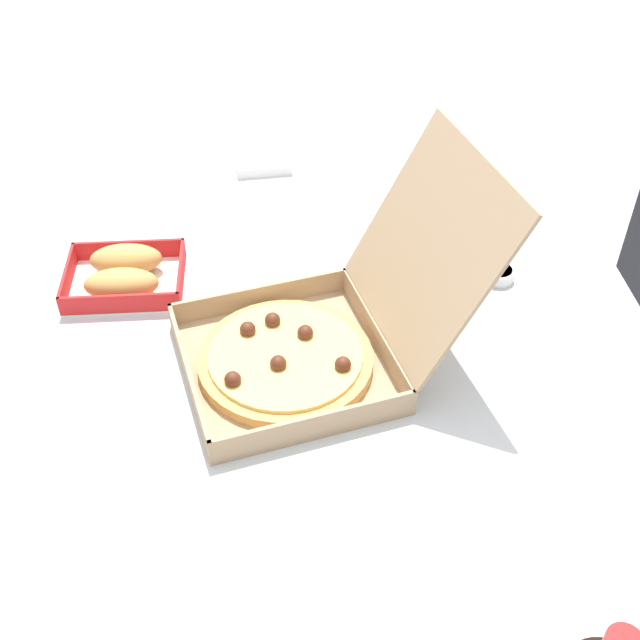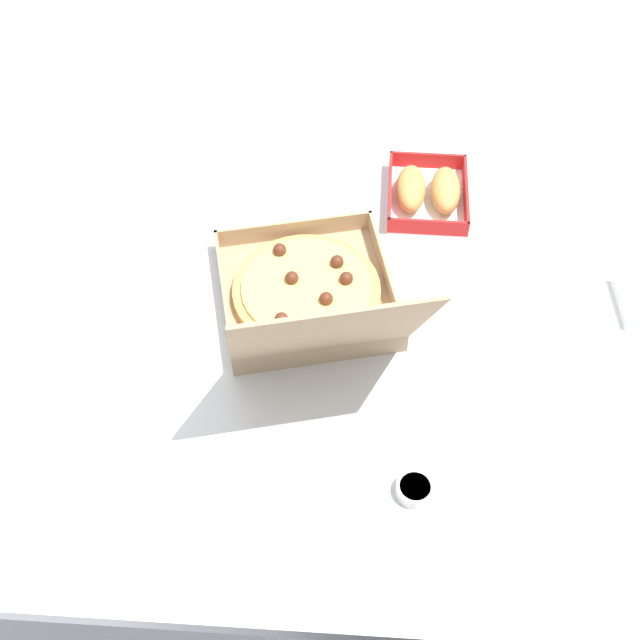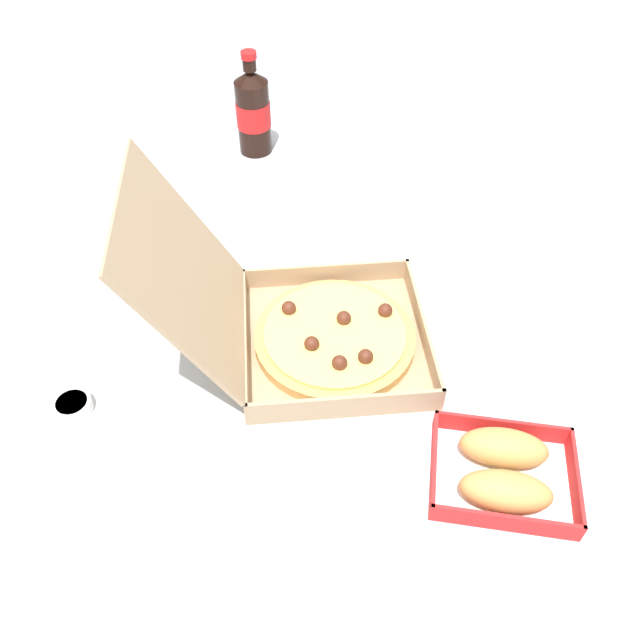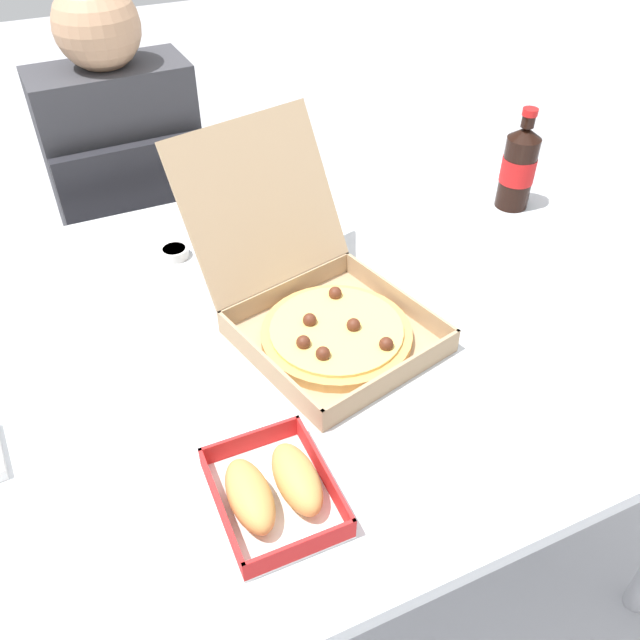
# 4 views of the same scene
# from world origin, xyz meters

# --- Properties ---
(ground_plane) EXTENTS (10.00, 10.00, 0.00)m
(ground_plane) POSITION_xyz_m (0.00, 0.00, 0.00)
(ground_plane) COLOR #B2B2B7
(dining_table) EXTENTS (1.44, 1.03, 0.73)m
(dining_table) POSITION_xyz_m (0.00, 0.00, 0.67)
(dining_table) COLOR silver
(dining_table) RESTS_ON ground_plane
(pizza_box_open) EXTENTS (0.38, 0.49, 0.30)m
(pizza_box_open) POSITION_xyz_m (0.04, -0.03, 0.77)
(pizza_box_open) COLOR tan
(pizza_box_open) RESTS_ON dining_table
(bread_side_box) EXTENTS (0.15, 0.19, 0.06)m
(bread_side_box) POSITION_xyz_m (-0.16, -0.32, 0.76)
(bread_side_box) COLOR white
(bread_side_box) RESTS_ON dining_table
(paper_menu) EXTENTS (0.24, 0.19, 0.00)m
(paper_menu) POSITION_xyz_m (0.42, -0.06, 0.73)
(paper_menu) COLOR white
(paper_menu) RESTS_ON dining_table
(dipping_sauce_cup) EXTENTS (0.06, 0.06, 0.02)m
(dipping_sauce_cup) POSITION_xyz_m (-0.14, 0.30, 0.74)
(dipping_sauce_cup) COLOR white
(dipping_sauce_cup) RESTS_ON dining_table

